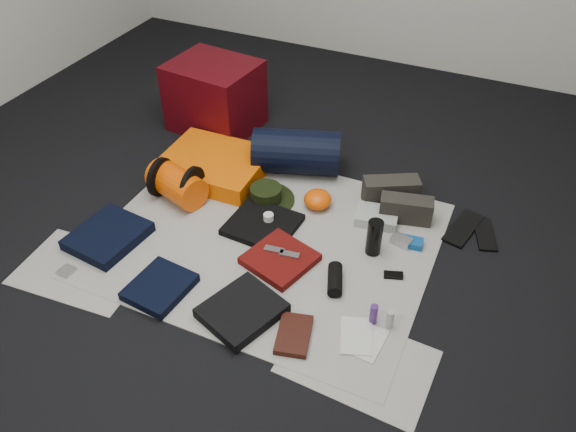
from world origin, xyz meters
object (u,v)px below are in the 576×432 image
at_px(navy_duffel, 296,152).
at_px(paperback_book, 294,335).
at_px(stuff_sack, 177,184).
at_px(water_bottle, 374,237).
at_px(sleeping_pad, 214,165).
at_px(compact_camera, 402,241).
at_px(red_cabinet, 215,96).

relative_size(navy_duffel, paperback_book, 2.33).
relative_size(stuff_sack, water_bottle, 1.66).
distance_m(sleeping_pad, navy_duffel, 0.47).
height_order(navy_duffel, compact_camera, navy_duffel).
xyz_separation_m(navy_duffel, compact_camera, (0.72, -0.36, -0.11)).
distance_m(stuff_sack, water_bottle, 1.09).
xyz_separation_m(red_cabinet, stuff_sack, (0.19, -0.75, -0.11)).
relative_size(water_bottle, paperback_book, 0.90).
xyz_separation_m(navy_duffel, water_bottle, (0.61, -0.47, -0.03)).
bearing_deg(paperback_book, navy_duffel, 99.37).
xyz_separation_m(stuff_sack, water_bottle, (1.09, 0.03, 0.00)).
relative_size(red_cabinet, sleeping_pad, 0.90).
height_order(red_cabinet, sleeping_pad, red_cabinet).
bearing_deg(paperback_book, stuff_sack, 133.91).
relative_size(sleeping_pad, water_bottle, 3.02).
relative_size(stuff_sack, paperback_book, 1.50).
height_order(sleeping_pad, paperback_book, sleeping_pad).
bearing_deg(stuff_sack, compact_camera, 6.57).
distance_m(water_bottle, compact_camera, 0.17).
xyz_separation_m(stuff_sack, compact_camera, (1.20, 0.14, -0.07)).
distance_m(navy_duffel, water_bottle, 0.77).
bearing_deg(stuff_sack, red_cabinet, 104.04).
xyz_separation_m(water_bottle, compact_camera, (0.11, 0.11, -0.07)).
bearing_deg(stuff_sack, water_bottle, 1.42).
bearing_deg(sleeping_pad, red_cabinet, 118.07).
relative_size(sleeping_pad, paperback_book, 2.72).
height_order(sleeping_pad, water_bottle, water_bottle).
bearing_deg(compact_camera, paperback_book, -94.42).
height_order(red_cabinet, stuff_sack, red_cabinet).
bearing_deg(paperback_book, sleeping_pad, 121.23).
bearing_deg(sleeping_pad, paperback_book, -44.91).
height_order(sleeping_pad, stuff_sack, stuff_sack).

